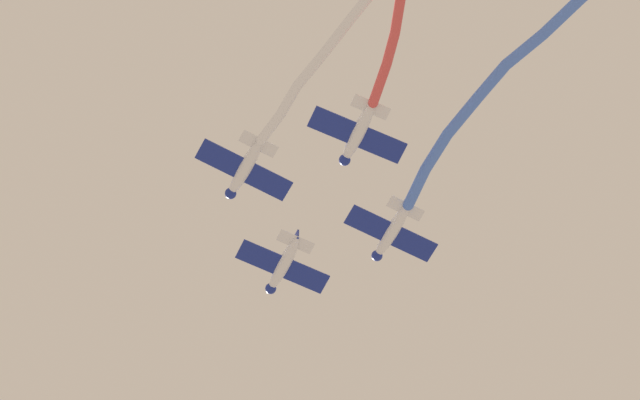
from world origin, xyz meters
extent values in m
ellipsoid|color=silver|center=(-9.44, 5.04, 81.54)|extent=(4.95, 2.73, 1.01)
sphere|color=navy|center=(-11.63, 5.90, 81.54)|extent=(1.11, 1.11, 0.86)
ellipsoid|color=#1E2847|center=(-10.01, 5.27, 81.92)|extent=(1.39, 1.07, 0.54)
cube|color=navy|center=(-9.59, 5.10, 81.41)|extent=(4.16, 7.28, 0.13)
cube|color=silver|center=(-7.51, 4.29, 81.63)|extent=(1.89, 2.95, 0.11)
cube|color=navy|center=(-7.60, 4.33, 82.16)|extent=(1.09, 0.53, 1.39)
ellipsoid|color=silver|center=(-5.85, -2.74, 81.14)|extent=(4.99, 2.51, 1.01)
sphere|color=navy|center=(-8.08, -2.00, 81.14)|extent=(1.08, 1.08, 0.86)
ellipsoid|color=#1E2847|center=(-6.44, -2.55, 81.52)|extent=(1.38, 1.03, 0.54)
cube|color=navy|center=(-6.01, -2.69, 81.01)|extent=(3.85, 7.33, 0.13)
cube|color=silver|center=(-3.89, -3.39, 81.23)|extent=(1.77, 2.95, 0.11)
cube|color=navy|center=(-3.98, -3.36, 81.76)|extent=(1.10, 0.48, 1.39)
cylinder|color=white|center=(-2.34, -3.75, 81.11)|extent=(2.50, 1.17, 0.76)
cylinder|color=white|center=(-0.02, -4.35, 81.16)|extent=(2.54, 1.42, 0.80)
cylinder|color=white|center=(2.47, -4.91, 81.24)|extent=(2.80, 1.11, 0.80)
cylinder|color=white|center=(5.12, -5.30, 81.53)|extent=(2.84, 1.09, 1.23)
cylinder|color=white|center=(7.65, -5.67, 81.93)|extent=(2.66, 1.08, 1.03)
sphere|color=white|center=(-3.52, -3.51, 81.09)|extent=(0.72, 0.72, 0.72)
sphere|color=white|center=(-1.17, -3.98, 81.12)|extent=(0.72, 0.72, 0.72)
sphere|color=white|center=(1.14, -4.71, 81.20)|extent=(0.72, 0.72, 0.72)
sphere|color=white|center=(3.81, -5.11, 81.28)|extent=(0.72, 0.72, 0.72)
sphere|color=white|center=(6.42, -5.49, 81.78)|extent=(0.72, 0.72, 0.72)
ellipsoid|color=silver|center=(-1.66, 8.63, 81.84)|extent=(4.98, 2.61, 1.01)
sphere|color=navy|center=(-3.87, 9.42, 81.84)|extent=(1.09, 1.09, 0.86)
ellipsoid|color=#1E2847|center=(-2.24, 8.83, 82.22)|extent=(1.39, 1.05, 0.54)
cube|color=navy|center=(-1.81, 8.68, 81.71)|extent=(3.99, 7.31, 0.13)
cube|color=silver|center=(0.29, 7.93, 81.93)|extent=(1.83, 2.95, 0.11)
cube|color=navy|center=(0.20, 7.96, 82.46)|extent=(1.10, 0.50, 1.39)
cylinder|color=#4C75DB|center=(2.03, 7.18, 81.89)|extent=(3.14, 1.99, 1.06)
cylinder|color=#4C75DB|center=(4.88, 6.08, 82.10)|extent=(3.25, 1.73, 1.04)
cylinder|color=#4C75DB|center=(8.05, 5.34, 82.43)|extent=(3.62, 1.34, 1.28)
cylinder|color=#4C75DB|center=(11.21, 4.84, 82.74)|extent=(3.11, 1.29, 0.97)
cylinder|color=#4C75DB|center=(14.36, 4.65, 82.93)|extent=(3.45, 0.93, 1.06)
cylinder|color=#4C75DB|center=(17.82, 4.62, 83.17)|extent=(3.65, 0.99, 1.07)
sphere|color=#4C75DB|center=(0.66, 7.80, 81.79)|extent=(0.82, 0.82, 0.82)
sphere|color=#4C75DB|center=(3.41, 6.56, 82.00)|extent=(0.82, 0.82, 0.82)
sphere|color=#4C75DB|center=(6.35, 5.61, 82.21)|extent=(0.82, 0.82, 0.82)
sphere|color=#4C75DB|center=(9.74, 5.08, 82.66)|extent=(0.82, 0.82, 0.82)
sphere|color=#4C75DB|center=(12.68, 4.60, 82.81)|extent=(0.82, 0.82, 0.82)
sphere|color=#4C75DB|center=(16.05, 4.71, 83.05)|extent=(0.82, 0.82, 0.82)
ellipsoid|color=silver|center=(1.93, 0.85, 81.34)|extent=(4.92, 2.86, 1.01)
sphere|color=navy|center=(-0.23, 1.77, 81.34)|extent=(1.12, 1.12, 0.86)
ellipsoid|color=#1E2847|center=(1.36, 1.09, 81.72)|extent=(1.40, 1.10, 0.54)
cube|color=navy|center=(1.77, 0.91, 81.21)|extent=(4.36, 7.25, 0.13)
cube|color=silver|center=(3.83, 0.03, 81.43)|extent=(1.96, 2.94, 0.11)
cube|color=navy|center=(3.74, 0.07, 81.96)|extent=(1.08, 0.56, 1.39)
cylinder|color=#DB4C4C|center=(5.45, -0.82, 81.46)|extent=(2.96, 2.02, 1.10)
cylinder|color=#DB4C4C|center=(7.66, -2.14, 81.72)|extent=(2.35, 1.85, 0.93)
cylinder|color=#DB4C4C|center=(9.59, -3.60, 81.73)|extent=(2.49, 2.21, 0.91)
sphere|color=#DB4C4C|center=(4.19, -0.12, 81.29)|extent=(0.71, 0.71, 0.71)
sphere|color=#DB4C4C|center=(6.72, -1.52, 81.63)|extent=(0.71, 0.71, 0.71)
sphere|color=#DB4C4C|center=(8.60, -2.77, 81.81)|extent=(0.71, 0.71, 0.71)
camera|label=1|loc=(20.38, -23.13, 5.56)|focal=64.02mm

